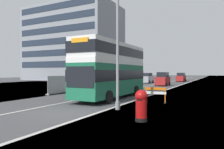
{
  "coord_description": "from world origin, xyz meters",
  "views": [
    {
      "loc": [
        8.37,
        -9.58,
        2.42
      ],
      "look_at": [
        0.71,
        5.16,
        2.2
      ],
      "focal_mm": 33.71,
      "sensor_mm": 36.0,
      "label": 1
    }
  ],
  "objects_px": {
    "lamppost_foreground": "(118,45)",
    "car_far_side": "(181,77)",
    "double_decker_bus": "(112,69)",
    "car_oncoming_near": "(163,79)",
    "red_pillar_postbox": "(141,104)",
    "car_receding_mid": "(147,78)",
    "car_receding_far": "(181,77)",
    "roadworks_barrier": "(156,93)"
  },
  "relations": [
    {
      "from": "lamppost_foreground",
      "to": "car_far_side",
      "type": "bearing_deg",
      "value": 94.48
    },
    {
      "from": "double_decker_bus",
      "to": "car_oncoming_near",
      "type": "bearing_deg",
      "value": 90.21
    },
    {
      "from": "double_decker_bus",
      "to": "red_pillar_postbox",
      "type": "relative_size",
      "value": 6.6
    },
    {
      "from": "car_oncoming_near",
      "to": "car_receding_mid",
      "type": "bearing_deg",
      "value": 126.57
    },
    {
      "from": "car_receding_far",
      "to": "car_far_side",
      "type": "height_order",
      "value": "car_receding_far"
    },
    {
      "from": "double_decker_bus",
      "to": "car_receding_far",
      "type": "bearing_deg",
      "value": 89.6
    },
    {
      "from": "double_decker_bus",
      "to": "car_receding_far",
      "type": "relative_size",
      "value": 2.42
    },
    {
      "from": "car_receding_mid",
      "to": "car_receding_far",
      "type": "height_order",
      "value": "car_receding_far"
    },
    {
      "from": "car_receding_far",
      "to": "roadworks_barrier",
      "type": "bearing_deg",
      "value": -83.66
    },
    {
      "from": "car_receding_mid",
      "to": "red_pillar_postbox",
      "type": "bearing_deg",
      "value": -72.53
    },
    {
      "from": "double_decker_bus",
      "to": "car_receding_far",
      "type": "xyz_separation_m",
      "value": [
        0.25,
        35.85,
        -1.64
      ]
    },
    {
      "from": "car_receding_mid",
      "to": "car_receding_far",
      "type": "distance_m",
      "value": 11.29
    },
    {
      "from": "red_pillar_postbox",
      "to": "car_far_side",
      "type": "height_order",
      "value": "car_far_side"
    },
    {
      "from": "double_decker_bus",
      "to": "car_oncoming_near",
      "type": "relative_size",
      "value": 2.58
    },
    {
      "from": "double_decker_bus",
      "to": "car_far_side",
      "type": "relative_size",
      "value": 2.28
    },
    {
      "from": "car_receding_mid",
      "to": "car_far_side",
      "type": "xyz_separation_m",
      "value": [
        4.33,
        16.56,
        -0.04
      ]
    },
    {
      "from": "roadworks_barrier",
      "to": "car_receding_mid",
      "type": "relative_size",
      "value": 0.41
    },
    {
      "from": "car_oncoming_near",
      "to": "car_receding_far",
      "type": "relative_size",
      "value": 0.94
    },
    {
      "from": "lamppost_foreground",
      "to": "roadworks_barrier",
      "type": "bearing_deg",
      "value": 72.13
    },
    {
      "from": "red_pillar_postbox",
      "to": "double_decker_bus",
      "type": "bearing_deg",
      "value": 126.29
    },
    {
      "from": "lamppost_foreground",
      "to": "car_oncoming_near",
      "type": "relative_size",
      "value": 2.22
    },
    {
      "from": "roadworks_barrier",
      "to": "car_receding_far",
      "type": "xyz_separation_m",
      "value": [
        -4.09,
        36.85,
        0.26
      ]
    },
    {
      "from": "red_pillar_postbox",
      "to": "car_receding_mid",
      "type": "xyz_separation_m",
      "value": [
        -10.48,
        33.3,
        0.18
      ]
    },
    {
      "from": "roadworks_barrier",
      "to": "car_far_side",
      "type": "bearing_deg",
      "value": 96.62
    },
    {
      "from": "lamppost_foreground",
      "to": "car_receding_far",
      "type": "height_order",
      "value": "lamppost_foreground"
    },
    {
      "from": "red_pillar_postbox",
      "to": "car_receding_far",
      "type": "xyz_separation_m",
      "value": [
        -5.19,
        43.27,
        0.17
      ]
    },
    {
      "from": "red_pillar_postbox",
      "to": "car_oncoming_near",
      "type": "distance_m",
      "value": 27.18
    },
    {
      "from": "double_decker_bus",
      "to": "red_pillar_postbox",
      "type": "distance_m",
      "value": 9.38
    },
    {
      "from": "lamppost_foreground",
      "to": "double_decker_bus",
      "type": "bearing_deg",
      "value": 120.76
    },
    {
      "from": "red_pillar_postbox",
      "to": "car_receding_far",
      "type": "relative_size",
      "value": 0.37
    },
    {
      "from": "roadworks_barrier",
      "to": "car_receding_mid",
      "type": "bearing_deg",
      "value": 109.23
    },
    {
      "from": "red_pillar_postbox",
      "to": "car_oncoming_near",
      "type": "bearing_deg",
      "value": 101.71
    },
    {
      "from": "double_decker_bus",
      "to": "roadworks_barrier",
      "type": "bearing_deg",
      "value": -12.9
    },
    {
      "from": "red_pillar_postbox",
      "to": "car_receding_mid",
      "type": "distance_m",
      "value": 34.91
    },
    {
      "from": "car_receding_far",
      "to": "double_decker_bus",
      "type": "bearing_deg",
      "value": -90.4
    },
    {
      "from": "double_decker_bus",
      "to": "car_far_side",
      "type": "height_order",
      "value": "double_decker_bus"
    },
    {
      "from": "double_decker_bus",
      "to": "car_receding_far",
      "type": "distance_m",
      "value": 35.89
    },
    {
      "from": "lamppost_foreground",
      "to": "car_oncoming_near",
      "type": "height_order",
      "value": "lamppost_foreground"
    },
    {
      "from": "double_decker_bus",
      "to": "car_far_side",
      "type": "xyz_separation_m",
      "value": [
        -0.7,
        42.44,
        -1.68
      ]
    },
    {
      "from": "red_pillar_postbox",
      "to": "car_receding_far",
      "type": "bearing_deg",
      "value": 96.84
    },
    {
      "from": "double_decker_bus",
      "to": "car_receding_mid",
      "type": "bearing_deg",
      "value": 101.0
    },
    {
      "from": "lamppost_foreground",
      "to": "car_oncoming_near",
      "type": "distance_m",
      "value": 24.66
    }
  ]
}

